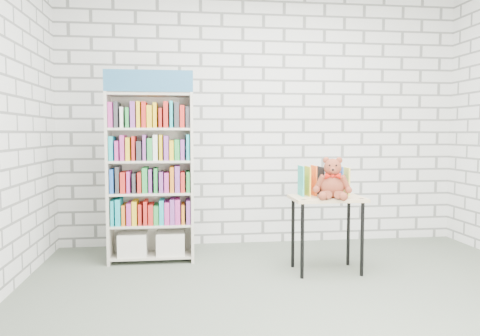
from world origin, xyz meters
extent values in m
plane|color=#535C4E|center=(0.00, 0.00, 0.00)|extent=(4.50, 4.50, 0.00)
cube|color=silver|center=(0.00, 2.00, 1.40)|extent=(4.50, 0.02, 2.80)
cube|color=beige|center=(-1.61, 1.35, 0.81)|extent=(0.03, 0.32, 1.63)
cube|color=beige|center=(-0.82, 1.35, 0.81)|extent=(0.03, 0.32, 1.63)
cube|color=beige|center=(-1.21, 1.50, 0.81)|extent=(0.81, 0.02, 1.63)
cube|color=#2B628A|center=(-1.21, 1.20, 1.73)|extent=(0.81, 0.02, 0.20)
cube|color=beige|center=(-1.21, 1.35, 0.05)|extent=(0.76, 0.30, 0.02)
cube|color=beige|center=(-1.21, 1.35, 0.36)|extent=(0.76, 0.30, 0.02)
cube|color=beige|center=(-1.21, 1.35, 0.67)|extent=(0.76, 0.30, 0.02)
cube|color=beige|center=(-1.21, 1.35, 0.98)|extent=(0.76, 0.30, 0.02)
cube|color=beige|center=(-1.21, 1.35, 1.28)|extent=(0.76, 0.30, 0.02)
cube|color=beige|center=(-1.21, 1.35, 1.61)|extent=(0.76, 0.30, 0.02)
cube|color=silver|center=(-1.39, 1.35, 0.17)|extent=(0.27, 0.26, 0.22)
cube|color=silver|center=(-1.03, 1.35, 0.17)|extent=(0.27, 0.26, 0.22)
cube|color=red|center=(-1.21, 1.34, 0.48)|extent=(0.76, 0.26, 0.22)
cube|color=yellow|center=(-1.21, 1.34, 0.79)|extent=(0.76, 0.26, 0.22)
cube|color=blue|center=(-1.21, 1.34, 1.10)|extent=(0.76, 0.26, 0.22)
cube|color=green|center=(-1.21, 1.34, 1.40)|extent=(0.76, 0.26, 0.22)
cube|color=#D6B180|center=(0.37, 0.80, 0.67)|extent=(0.63, 0.44, 0.03)
cylinder|color=black|center=(0.10, 0.63, 0.33)|extent=(0.03, 0.03, 0.65)
cylinder|color=black|center=(0.10, 0.97, 0.33)|extent=(0.03, 0.03, 0.65)
cylinder|color=black|center=(0.64, 0.63, 0.33)|extent=(0.03, 0.03, 0.65)
cylinder|color=black|center=(0.64, 0.97, 0.33)|extent=(0.03, 0.03, 0.65)
cylinder|color=black|center=(0.11, 0.64, 0.68)|extent=(0.04, 0.04, 0.01)
cylinder|color=black|center=(0.63, 0.64, 0.68)|extent=(0.04, 0.04, 0.01)
cube|color=#29B3A0|center=(0.15, 0.90, 0.81)|extent=(0.01, 0.19, 0.26)
cube|color=yellow|center=(0.22, 0.90, 0.81)|extent=(0.01, 0.19, 0.26)
cube|color=#FF5D1B|center=(0.28, 0.90, 0.81)|extent=(0.01, 0.19, 0.26)
cube|color=black|center=(0.34, 0.90, 0.81)|extent=(0.01, 0.19, 0.26)
cube|color=white|center=(0.40, 0.90, 0.81)|extent=(0.01, 0.19, 0.26)
cube|color=#F14E2A|center=(0.46, 0.90, 0.81)|extent=(0.01, 0.19, 0.26)
cube|color=#2F5FB2|center=(0.52, 0.90, 0.81)|extent=(0.01, 0.19, 0.26)
cube|color=#E4D34C|center=(0.58, 0.90, 0.81)|extent=(0.01, 0.19, 0.26)
ellipsoid|color=maroon|center=(0.39, 0.72, 0.79)|extent=(0.21, 0.18, 0.21)
sphere|color=maroon|center=(0.39, 0.72, 0.95)|extent=(0.15, 0.15, 0.15)
sphere|color=maroon|center=(0.34, 0.75, 1.01)|extent=(0.06, 0.06, 0.06)
sphere|color=maroon|center=(0.45, 0.72, 1.01)|extent=(0.06, 0.06, 0.06)
sphere|color=maroon|center=(0.37, 0.66, 0.93)|extent=(0.06, 0.06, 0.06)
sphere|color=black|center=(0.35, 0.66, 0.97)|extent=(0.02, 0.02, 0.02)
sphere|color=black|center=(0.40, 0.65, 0.97)|extent=(0.02, 0.02, 0.02)
sphere|color=black|center=(0.36, 0.63, 0.93)|extent=(0.02, 0.02, 0.02)
cylinder|color=maroon|center=(0.28, 0.73, 0.82)|extent=(0.11, 0.11, 0.15)
cylinder|color=maroon|center=(0.49, 0.67, 0.82)|extent=(0.12, 0.08, 0.15)
sphere|color=maroon|center=(0.25, 0.72, 0.76)|extent=(0.06, 0.06, 0.06)
sphere|color=maroon|center=(0.51, 0.65, 0.76)|extent=(0.06, 0.06, 0.06)
cylinder|color=maroon|center=(0.30, 0.64, 0.72)|extent=(0.07, 0.16, 0.09)
cylinder|color=maroon|center=(0.42, 0.60, 0.72)|extent=(0.14, 0.17, 0.09)
sphere|color=maroon|center=(0.26, 0.57, 0.72)|extent=(0.07, 0.07, 0.07)
sphere|color=maroon|center=(0.42, 0.53, 0.72)|extent=(0.07, 0.07, 0.07)
cone|color=#BA160B|center=(0.34, 0.67, 0.88)|extent=(0.07, 0.07, 0.06)
cone|color=#BA160B|center=(0.41, 0.65, 0.88)|extent=(0.07, 0.07, 0.06)
sphere|color=#BA160B|center=(0.37, 0.66, 0.88)|extent=(0.03, 0.03, 0.03)
camera|label=1|loc=(-0.92, -3.21, 1.25)|focal=35.00mm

